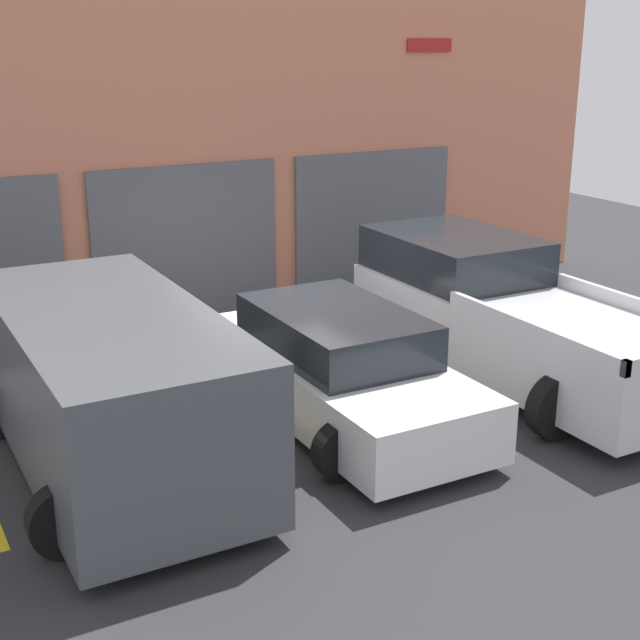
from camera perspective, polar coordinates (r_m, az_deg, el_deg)
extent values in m
plane|color=#2D2D30|center=(12.08, -2.40, -3.63)|extent=(28.00, 28.00, 0.00)
cube|color=#D17A5B|center=(14.36, -8.54, 11.91)|extent=(15.76, 0.60, 5.98)
cube|color=#595B60|center=(14.25, -8.50, 4.80)|extent=(3.05, 0.08, 2.51)
cube|color=#595B60|center=(15.74, 3.41, 6.19)|extent=(3.05, 0.08, 2.51)
cube|color=#B21E19|center=(16.03, 7.03, 17.06)|extent=(0.90, 0.03, 0.22)
cube|color=silver|center=(12.09, 12.61, -0.75)|extent=(1.91, 5.36, 0.89)
cube|color=#1E2328|center=(12.98, 8.59, 4.17)|extent=(1.76, 2.41, 0.60)
cube|color=silver|center=(10.49, 13.30, -0.59)|extent=(0.08, 2.95, 0.18)
cylinder|color=black|center=(12.93, 4.89, -0.42)|extent=(0.77, 0.22, 0.77)
cylinder|color=black|center=(13.89, 10.72, 0.63)|extent=(0.77, 0.22, 0.77)
cylinder|color=black|center=(10.50, 14.92, -5.38)|extent=(0.77, 0.22, 0.77)
cube|color=white|center=(10.63, 1.29, -3.89)|extent=(1.72, 4.34, 0.68)
cube|color=#1E2328|center=(10.51, 1.02, -0.67)|extent=(1.51, 2.38, 0.52)
cylinder|color=black|center=(11.50, -5.30, -3.14)|extent=(0.63, 0.22, 0.63)
cylinder|color=black|center=(12.12, 1.19, -1.94)|extent=(0.63, 0.22, 0.63)
cylinder|color=black|center=(9.29, 1.42, -8.35)|extent=(0.63, 0.22, 0.63)
cylinder|color=black|center=(10.05, 8.87, -6.46)|extent=(0.63, 0.22, 0.63)
cube|color=#474C51|center=(9.48, -13.20, -4.00)|extent=(1.93, 4.55, 1.59)
cube|color=#1E2328|center=(11.37, -16.49, 2.33)|extent=(1.74, 0.06, 0.28)
cylinder|color=black|center=(10.84, -19.41, -5.30)|extent=(0.69, 0.22, 0.69)
cylinder|color=black|center=(11.19, -10.76, -3.85)|extent=(0.69, 0.22, 0.69)
cylinder|color=black|center=(8.33, -15.94, -12.19)|extent=(0.69, 0.22, 0.69)
cylinder|color=black|center=(8.77, -4.86, -9.90)|extent=(0.69, 0.22, 0.69)
cube|color=gold|center=(10.26, -5.42, -7.72)|extent=(0.12, 2.20, 0.01)
cube|color=gold|center=(11.50, 7.21, -4.88)|extent=(0.12, 2.20, 0.01)
cube|color=gold|center=(13.20, 16.92, -2.51)|extent=(0.12, 2.20, 0.01)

